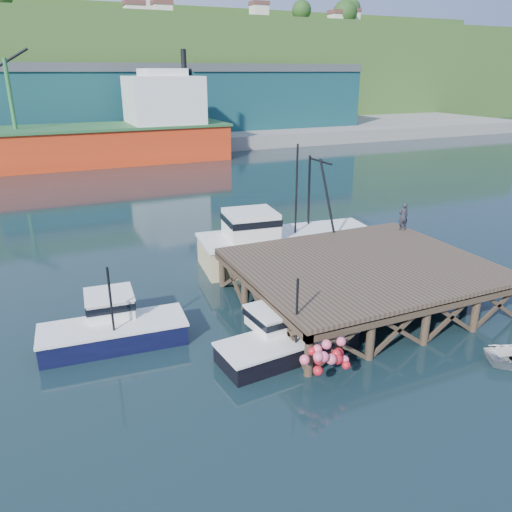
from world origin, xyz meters
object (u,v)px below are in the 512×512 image
trawler (285,240)px  dockworker (403,216)px  boat_navy (113,326)px  boat_black (285,338)px

trawler → dockworker: size_ratio=6.64×
boat_navy → boat_black: (6.37, -3.80, -0.10)m
boat_black → trawler: (4.78, 9.31, 0.81)m
boat_black → trawler: bearing=57.4°
boat_navy → trawler: bearing=30.7°
boat_navy → boat_black: size_ratio=1.03×
boat_navy → dockworker: (17.53, 2.57, 2.19)m
dockworker → boat_black: bearing=41.6°
boat_navy → trawler: (11.15, 5.51, 0.71)m
boat_black → dockworker: dockworker is taller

